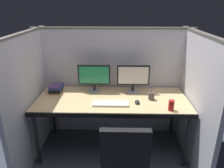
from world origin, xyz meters
TOP-DOWN VIEW (x-y plane):
  - ground_plane at (0.00, 0.00)m, footprint 8.00×8.00m
  - cubicle_partition_rear at (0.00, 0.74)m, footprint 2.21×0.06m
  - cubicle_partition_left at (-0.99, 0.20)m, footprint 0.06×1.41m
  - cubicle_partition_right at (0.99, 0.20)m, footprint 0.06×1.41m
  - desk at (0.00, 0.29)m, footprint 1.90×0.80m
  - monitor_left at (-0.24, 0.53)m, footprint 0.43×0.17m
  - monitor_right at (0.28, 0.53)m, footprint 0.43×0.17m
  - keyboard_main at (-0.01, 0.14)m, footprint 0.43×0.15m
  - computer_mouse at (0.31, 0.18)m, footprint 0.06×0.10m
  - pen_cup at (0.49, 0.29)m, footprint 0.08×0.08m
  - book_stack at (-0.76, 0.51)m, footprint 0.16×0.22m
  - soda_can at (0.67, 0.01)m, footprint 0.07×0.07m

SIDE VIEW (x-z plane):
  - ground_plane at x=0.00m, z-range 0.00..0.00m
  - desk at x=0.00m, z-range 0.32..1.06m
  - keyboard_main at x=-0.01m, z-range 0.74..0.76m
  - computer_mouse at x=0.31m, z-range 0.74..0.77m
  - pen_cup at x=0.49m, z-range 0.71..0.87m
  - cubicle_partition_rear at x=0.00m, z-range 0.00..1.58m
  - cubicle_partition_left at x=-0.99m, z-range 0.00..1.58m
  - cubicle_partition_right at x=0.99m, z-range 0.00..1.58m
  - book_stack at x=-0.76m, z-range 0.74..0.84m
  - soda_can at x=0.67m, z-range 0.74..0.86m
  - monitor_left at x=-0.24m, z-range 0.77..1.14m
  - monitor_right at x=0.28m, z-range 0.77..1.14m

